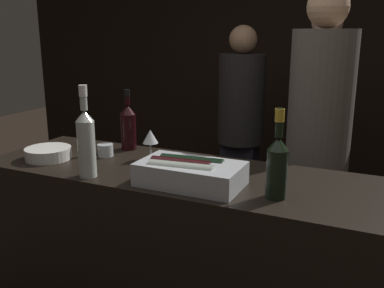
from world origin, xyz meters
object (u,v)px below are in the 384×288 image
champagne_bottle (277,164)px  bowl_white (48,153)px  white_wine_bottle (86,140)px  person_blond_tee (318,140)px  red_wine_bottle_black_foil (128,126)px  ice_bin_with_bottles (189,172)px  candle_votive (105,150)px  person_grey_polo (320,117)px  wine_glass (150,138)px  person_in_hoodie (241,121)px

champagne_bottle → bowl_white: bearing=178.5°
white_wine_bottle → person_blond_tee: size_ratio=0.21×
white_wine_bottle → red_wine_bottle_black_foil: white_wine_bottle is taller
ice_bin_with_bottles → candle_votive: bearing=160.2°
person_grey_polo → red_wine_bottle_black_foil: bearing=-23.7°
red_wine_bottle_black_foil → person_blond_tee: 1.01m
white_wine_bottle → person_blond_tee: bearing=49.7°
wine_glass → ice_bin_with_bottles: bearing=-37.4°
ice_bin_with_bottles → person_blond_tee: bearing=66.5°
white_wine_bottle → person_in_hoodie: 1.77m
bowl_white → candle_votive: bearing=35.8°
person_in_hoodie → white_wine_bottle: bearing=-57.7°
white_wine_bottle → red_wine_bottle_black_foil: bearing=100.9°
bowl_white → person_blond_tee: 1.39m
wine_glass → person_in_hoodie: 1.44m
red_wine_bottle_black_foil → person_blond_tee: bearing=29.2°
white_wine_bottle → person_grey_polo: person_grey_polo is taller
ice_bin_with_bottles → candle_votive: size_ratio=5.33×
candle_votive → person_in_hoodie: size_ratio=0.05×
wine_glass → white_wine_bottle: 0.35m
white_wine_bottle → person_grey_polo: bearing=68.6°
red_wine_bottle_black_foil → person_grey_polo: 1.51m
red_wine_bottle_black_foil → champagne_bottle: 0.93m
wine_glass → red_wine_bottle_black_foil: size_ratio=0.47×
bowl_white → person_grey_polo: 1.91m
candle_votive → white_wine_bottle: (0.12, -0.29, 0.13)m
ice_bin_with_bottles → candle_votive: 0.58m
wine_glass → person_grey_polo: 1.53m
candle_votive → white_wine_bottle: 0.34m
person_blond_tee → candle_votive: bearing=-140.1°
candle_votive → red_wine_bottle_black_foil: (0.03, 0.16, 0.09)m
ice_bin_with_bottles → white_wine_bottle: size_ratio=1.07×
red_wine_bottle_black_foil → person_in_hoodie: person_in_hoodie is taller
candle_votive → person_grey_polo: person_grey_polo is taller
white_wine_bottle → candle_votive: bearing=112.7°
champagne_bottle → candle_votive: bearing=168.2°
wine_glass → red_wine_bottle_black_foil: 0.23m
red_wine_bottle_black_foil → person_blond_tee: size_ratio=0.17×
ice_bin_with_bottles → person_in_hoodie: 1.71m
bowl_white → person_in_hoodie: size_ratio=0.13×
ice_bin_with_bottles → person_blond_tee: size_ratio=0.23×
person_in_hoodie → person_grey_polo: bearing=33.6°
person_in_hoodie → person_blond_tee: person_blond_tee is taller
ice_bin_with_bottles → champagne_bottle: size_ratio=1.24×
wine_glass → candle_votive: (-0.23, -0.04, -0.08)m
ice_bin_with_bottles → champagne_bottle: 0.36m
person_blond_tee → person_grey_polo: size_ratio=1.03×
white_wine_bottle → red_wine_bottle_black_foil: size_ratio=1.24×
person_blond_tee → bowl_white: bearing=-140.1°
bowl_white → person_grey_polo: size_ratio=0.12×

